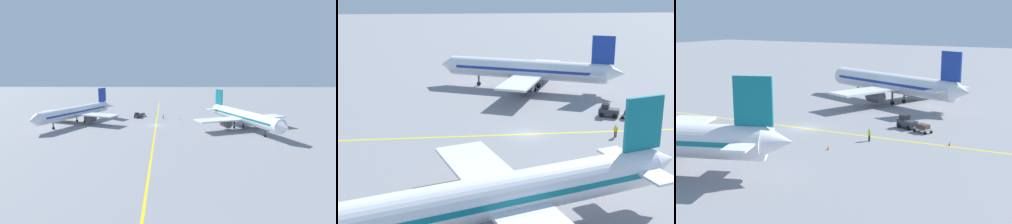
{
  "view_description": "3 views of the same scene",
  "coord_description": "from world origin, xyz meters",
  "views": [
    {
      "loc": [
        -5.19,
        79.79,
        16.7
      ],
      "look_at": [
        -3.71,
        -4.09,
        3.6
      ],
      "focal_mm": 28.0,
      "sensor_mm": 36.0,
      "label": 1
    },
    {
      "loc": [
        -59.86,
        7.03,
        21.07
      ],
      "look_at": [
        -2.72,
        3.04,
        4.04
      ],
      "focal_mm": 50.0,
      "sensor_mm": 36.0,
      "label": 2
    },
    {
      "loc": [
        -56.12,
        -37.96,
        16.3
      ],
      "look_at": [
        4.39,
        -4.4,
        2.12
      ],
      "focal_mm": 50.0,
      "sensor_mm": 36.0,
      "label": 3
    }
  ],
  "objects": [
    {
      "name": "ground_crew_worker",
      "position": [
        -1.87,
        -11.72,
        0.91
      ],
      "size": [
        0.38,
        0.5,
        1.68
      ],
      "color": "#23232D",
      "rests_on": "ground"
    },
    {
      "name": "baggage_cart_trailing",
      "position": [
        6.05,
        -16.36,
        0.76
      ],
      "size": [
        2.35,
        2.95,
        1.24
      ],
      "color": "gray",
      "rests_on": "ground"
    },
    {
      "name": "airplane_adjacent_stand",
      "position": [
        25.72,
        -3.21,
        3.71
      ],
      "size": [
        27.96,
        34.13,
        10.6
      ],
      "color": "white",
      "rests_on": "ground"
    },
    {
      "name": "baggage_tug_dark",
      "position": [
        7.42,
        -13.36,
        0.9
      ],
      "size": [
        2.69,
        3.35,
        2.11
      ],
      "color": "#333842",
      "rests_on": "ground"
    },
    {
      "name": "traffic_cone_by_wingtip",
      "position": [
        -17.37,
        9.87,
        0.28
      ],
      "size": [
        0.32,
        0.32,
        0.55
      ],
      "primitive_type": "cone",
      "color": "orange",
      "rests_on": "ground"
    },
    {
      "name": "airplane_at_gate",
      "position": [
        -25.43,
        4.63,
        3.71
      ],
      "size": [
        28.1,
        34.39,
        10.6
      ],
      "color": "white",
      "rests_on": "ground"
    },
    {
      "name": "apron_yellow_centreline",
      "position": [
        0.0,
        0.0,
        0.0
      ],
      "size": [
        4.46,
        119.94,
        0.01
      ],
      "primitive_type": "cube",
      "rotation": [
        0.0,
        0.0,
        0.03
      ],
      "color": "yellow",
      "rests_on": "ground"
    },
    {
      "name": "traffic_cone_near_nose",
      "position": [
        -8.02,
        -9.04,
        0.28
      ],
      "size": [
        0.32,
        0.32,
        0.55
      ],
      "primitive_type": "cone",
      "color": "orange",
      "rests_on": "ground"
    },
    {
      "name": "traffic_cone_mid_apron",
      "position": [
        1.12,
        -21.72,
        0.28
      ],
      "size": [
        0.32,
        0.32,
        0.55
      ],
      "primitive_type": "cone",
      "color": "orange",
      "rests_on": "ground"
    },
    {
      "name": "ground_plane",
      "position": [
        0.0,
        0.0,
        0.0
      ],
      "size": [
        400.0,
        400.0,
        0.0
      ],
      "primitive_type": "plane",
      "color": "gray"
    }
  ]
}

